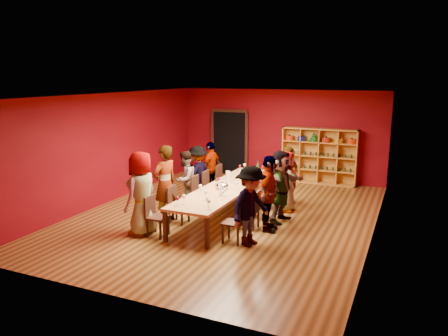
# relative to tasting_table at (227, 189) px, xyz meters

# --- Properties ---
(room_shell) EXTENTS (7.10, 9.10, 3.04)m
(room_shell) POSITION_rel_tasting_table_xyz_m (0.00, 0.00, 0.80)
(room_shell) COLOR #583917
(room_shell) RESTS_ON ground
(tasting_table) EXTENTS (1.10, 4.50, 0.75)m
(tasting_table) POSITION_rel_tasting_table_xyz_m (0.00, 0.00, 0.00)
(tasting_table) COLOR tan
(tasting_table) RESTS_ON ground
(doorway) EXTENTS (1.40, 0.17, 2.30)m
(doorway) POSITION_rel_tasting_table_xyz_m (-1.80, 4.43, 0.42)
(doorway) COLOR black
(doorway) RESTS_ON ground
(shelving_unit) EXTENTS (2.40, 0.40, 1.80)m
(shelving_unit) POSITION_rel_tasting_table_xyz_m (1.40, 4.32, 0.28)
(shelving_unit) COLOR #C5872C
(shelving_unit) RESTS_ON ground
(chair_person_left_0) EXTENTS (0.42, 0.42, 0.89)m
(chair_person_left_0) POSITION_rel_tasting_table_xyz_m (-0.91, -1.93, -0.20)
(chair_person_left_0) COLOR black
(chair_person_left_0) RESTS_ON ground
(person_left_0) EXTENTS (0.55, 0.94, 1.86)m
(person_left_0) POSITION_rel_tasting_table_xyz_m (-1.23, -1.93, 0.23)
(person_left_0) COLOR #617FC9
(person_left_0) RESTS_ON ground
(chair_person_left_1) EXTENTS (0.42, 0.42, 0.89)m
(chair_person_left_1) POSITION_rel_tasting_table_xyz_m (-0.91, -0.98, -0.20)
(chair_person_left_1) COLOR black
(chair_person_left_1) RESTS_ON ground
(person_left_1) EXTENTS (0.67, 0.79, 1.86)m
(person_left_1) POSITION_rel_tasting_table_xyz_m (-1.20, -0.98, 0.23)
(person_left_1) COLOR #525358
(person_left_1) RESTS_ON ground
(chair_person_left_2) EXTENTS (0.42, 0.42, 0.89)m
(chair_person_left_2) POSITION_rel_tasting_table_xyz_m (-0.91, 0.21, -0.20)
(chair_person_left_2) COLOR black
(chair_person_left_2) RESTS_ON ground
(person_left_2) EXTENTS (0.42, 0.75, 1.52)m
(person_left_2) POSITION_rel_tasting_table_xyz_m (-1.30, 0.21, 0.06)
(person_left_2) COLOR #D08B92
(person_left_2) RESTS_ON ground
(chair_person_left_3) EXTENTS (0.42, 0.42, 0.89)m
(chair_person_left_3) POSITION_rel_tasting_table_xyz_m (-0.91, 0.85, -0.20)
(chair_person_left_3) COLOR black
(chair_person_left_3) RESTS_ON ground
(person_left_3) EXTENTS (0.54, 1.05, 1.56)m
(person_left_3) POSITION_rel_tasting_table_xyz_m (-1.27, 0.85, 0.08)
(person_left_3) COLOR #C38390
(person_left_3) RESTS_ON ground
(chair_person_left_4) EXTENTS (0.42, 0.42, 0.89)m
(chair_person_left_4) POSITION_rel_tasting_table_xyz_m (-0.91, 1.76, -0.20)
(chair_person_left_4) COLOR black
(chair_person_left_4) RESTS_ON ground
(person_left_4) EXTENTS (0.52, 0.95, 1.55)m
(person_left_4) POSITION_rel_tasting_table_xyz_m (-1.28, 1.76, 0.08)
(person_left_4) COLOR #545359
(person_left_4) RESTS_ON ground
(chair_person_right_0) EXTENTS (0.42, 0.42, 0.89)m
(chair_person_right_0) POSITION_rel_tasting_table_xyz_m (0.91, -1.60, -0.20)
(chair_person_right_0) COLOR black
(chair_person_right_0) RESTS_ON ground
(person_right_0) EXTENTS (0.74, 1.17, 1.68)m
(person_right_0) POSITION_rel_tasting_table_xyz_m (1.21, -1.60, 0.14)
(person_right_0) COLOR #577AB3
(person_right_0) RESTS_ON ground
(chair_person_right_1) EXTENTS (0.42, 0.42, 0.89)m
(chair_person_right_1) POSITION_rel_tasting_table_xyz_m (0.91, -0.65, -0.20)
(chair_person_right_1) COLOR black
(chair_person_right_1) RESTS_ON ground
(person_right_1) EXTENTS (0.58, 1.06, 1.74)m
(person_right_1) POSITION_rel_tasting_table_xyz_m (1.28, -0.65, 0.17)
(person_right_1) COLOR silver
(person_right_1) RESTS_ON ground
(chair_person_right_2) EXTENTS (0.42, 0.42, 0.89)m
(chair_person_right_2) POSITION_rel_tasting_table_xyz_m (0.91, 0.11, -0.20)
(chair_person_right_2) COLOR black
(chair_person_right_2) RESTS_ON ground
(person_right_2) EXTENTS (0.73, 1.68, 1.75)m
(person_right_2) POSITION_rel_tasting_table_xyz_m (1.35, 0.11, 0.18)
(person_right_2) COLOR #46464B
(person_right_2) RESTS_ON ground
(chair_person_right_3) EXTENTS (0.42, 0.42, 0.89)m
(chair_person_right_3) POSITION_rel_tasting_table_xyz_m (0.91, 0.96, -0.20)
(chair_person_right_3) COLOR black
(chair_person_right_3) RESTS_ON ground
(person_right_3) EXTENTS (0.44, 0.78, 1.57)m
(person_right_3) POSITION_rel_tasting_table_xyz_m (1.25, 0.96, 0.09)
(person_right_3) COLOR #6090C7
(person_right_3) RESTS_ON ground
(chair_person_right_4) EXTENTS (0.42, 0.42, 0.89)m
(chair_person_right_4) POSITION_rel_tasting_table_xyz_m (0.91, 1.60, -0.20)
(chair_person_right_4) COLOR black
(chair_person_right_4) RESTS_ON ground
(person_right_4) EXTENTS (0.63, 0.70, 1.59)m
(person_right_4) POSITION_rel_tasting_table_xyz_m (1.16, 1.60, 0.10)
(person_right_4) COLOR #515257
(person_right_4) RESTS_ON ground
(wine_glass_0) EXTENTS (0.09, 0.09, 0.22)m
(wine_glass_0) POSITION_rel_tasting_table_xyz_m (-0.26, -1.75, 0.21)
(wine_glass_0) COLOR white
(wine_glass_0) RESTS_ON tasting_table
(wine_glass_1) EXTENTS (0.08, 0.08, 0.20)m
(wine_glass_1) POSITION_rel_tasting_table_xyz_m (0.31, -0.16, 0.19)
(wine_glass_1) COLOR white
(wine_glass_1) RESTS_ON tasting_table
(wine_glass_2) EXTENTS (0.09, 0.09, 0.22)m
(wine_glass_2) POSITION_rel_tasting_table_xyz_m (0.32, 0.77, 0.21)
(wine_glass_2) COLOR white
(wine_glass_2) RESTS_ON tasting_table
(wine_glass_3) EXTENTS (0.07, 0.07, 0.18)m
(wine_glass_3) POSITION_rel_tasting_table_xyz_m (0.27, -1.67, 0.18)
(wine_glass_3) COLOR white
(wine_glass_3) RESTS_ON tasting_table
(wine_glass_4) EXTENTS (0.08, 0.08, 0.21)m
(wine_glass_4) POSITION_rel_tasting_table_xyz_m (0.34, -1.07, 0.20)
(wine_glass_4) COLOR white
(wine_glass_4) RESTS_ON tasting_table
(wine_glass_5) EXTENTS (0.08, 0.08, 0.19)m
(wine_glass_5) POSITION_rel_tasting_table_xyz_m (0.35, 0.88, 0.19)
(wine_glass_5) COLOR white
(wine_glass_5) RESTS_ON tasting_table
(wine_glass_6) EXTENTS (0.08, 0.08, 0.19)m
(wine_glass_6) POSITION_rel_tasting_table_xyz_m (-0.38, -0.74, 0.19)
(wine_glass_6) COLOR white
(wine_glass_6) RESTS_ON tasting_table
(wine_glass_7) EXTENTS (0.07, 0.07, 0.18)m
(wine_glass_7) POSITION_rel_tasting_table_xyz_m (0.30, -0.82, 0.18)
(wine_glass_7) COLOR white
(wine_glass_7) RESTS_ON tasting_table
(wine_glass_8) EXTENTS (0.08, 0.08, 0.19)m
(wine_glass_8) POSITION_rel_tasting_table_xyz_m (-0.37, 1.79, 0.19)
(wine_glass_8) COLOR white
(wine_glass_8) RESTS_ON tasting_table
(wine_glass_9) EXTENTS (0.07, 0.07, 0.18)m
(wine_glass_9) POSITION_rel_tasting_table_xyz_m (-0.28, -0.91, 0.18)
(wine_glass_9) COLOR white
(wine_glass_9) RESTS_ON tasting_table
(wine_glass_10) EXTENTS (0.08, 0.08, 0.19)m
(wine_glass_10) POSITION_rel_tasting_table_xyz_m (0.08, 0.40, 0.19)
(wine_glass_10) COLOR white
(wine_glass_10) RESTS_ON tasting_table
(wine_glass_11) EXTENTS (0.09, 0.09, 0.21)m
(wine_glass_11) POSITION_rel_tasting_table_xyz_m (-0.35, 0.83, 0.20)
(wine_glass_11) COLOR white
(wine_glass_11) RESTS_ON tasting_table
(wine_glass_12) EXTENTS (0.09, 0.09, 0.22)m
(wine_glass_12) POSITION_rel_tasting_table_xyz_m (0.38, -1.86, 0.21)
(wine_glass_12) COLOR white
(wine_glass_12) RESTS_ON tasting_table
(wine_glass_13) EXTENTS (0.07, 0.07, 0.18)m
(wine_glass_13) POSITION_rel_tasting_table_xyz_m (-0.02, -0.41, 0.18)
(wine_glass_13) COLOR white
(wine_glass_13) RESTS_ON tasting_table
(wine_glass_14) EXTENTS (0.09, 0.09, 0.22)m
(wine_glass_14) POSITION_rel_tasting_table_xyz_m (0.03, -1.27, 0.21)
(wine_glass_14) COLOR white
(wine_glass_14) RESTS_ON tasting_table
(wine_glass_15) EXTENTS (0.09, 0.09, 0.22)m
(wine_glass_15) POSITION_rel_tasting_table_xyz_m (0.35, 1.68, 0.21)
(wine_glass_15) COLOR white
(wine_glass_15) RESTS_ON tasting_table
(wine_glass_16) EXTENTS (0.08, 0.08, 0.19)m
(wine_glass_16) POSITION_rel_tasting_table_xyz_m (-0.12, 1.22, 0.19)
(wine_glass_16) COLOR white
(wine_glass_16) RESTS_ON tasting_table
(wine_glass_17) EXTENTS (0.07, 0.07, 0.18)m
(wine_glass_17) POSITION_rel_tasting_table_xyz_m (-0.29, 0.12, 0.19)
(wine_glass_17) COLOR white
(wine_glass_17) RESTS_ON tasting_table
(wine_glass_18) EXTENTS (0.07, 0.07, 0.19)m
(wine_glass_18) POSITION_rel_tasting_table_xyz_m (-0.35, -1.88, 0.19)
(wine_glass_18) COLOR white
(wine_glass_18) RESTS_ON tasting_table
(wine_glass_19) EXTENTS (0.08, 0.08, 0.21)m
(wine_glass_19) POSITION_rel_tasting_table_xyz_m (0.28, 1.95, 0.20)
(wine_glass_19) COLOR white
(wine_glass_19) RESTS_ON tasting_table
(wine_glass_20) EXTENTS (0.07, 0.07, 0.18)m
(wine_glass_20) POSITION_rel_tasting_table_xyz_m (-0.33, 0.94, 0.18)
(wine_glass_20) COLOR white
(wine_glass_20) RESTS_ON tasting_table
(wine_glass_21) EXTENTS (0.08, 0.08, 0.20)m
(wine_glass_21) POSITION_rel_tasting_table_xyz_m (-0.29, 1.96, 0.20)
(wine_glass_21) COLOR white
(wine_glass_21) RESTS_ON tasting_table
(wine_glass_22) EXTENTS (0.07, 0.07, 0.19)m
(wine_glass_22) POSITION_rel_tasting_table_xyz_m (0.36, 0.18, 0.19)
(wine_glass_22) COLOR white
(wine_glass_22) RESTS_ON tasting_table
(wine_glass_23) EXTENTS (0.07, 0.07, 0.18)m
(wine_glass_23) POSITION_rel_tasting_table_xyz_m (-0.29, -0.01, 0.18)
(wine_glass_23) COLOR white
(wine_glass_23) RESTS_ON tasting_table
(spittoon_bowl) EXTENTS (0.31, 0.31, 0.17)m
(spittoon_bowl) POSITION_rel_tasting_table_xyz_m (-0.02, -0.26, 0.12)
(spittoon_bowl) COLOR #ADAFB4
(spittoon_bowl) RESTS_ON tasting_table
(carafe_a) EXTENTS (0.12, 0.12, 0.29)m
(carafe_a) POSITION_rel_tasting_table_xyz_m (-0.15, 0.45, 0.18)
(carafe_a) COLOR white
(carafe_a) RESTS_ON tasting_table
(carafe_b) EXTENTS (0.12, 0.12, 0.28)m
(carafe_b) POSITION_rel_tasting_table_xyz_m (0.20, -0.84, 0.18)
(carafe_b) COLOR white
(carafe_b) RESTS_ON tasting_table
(wine_bottle) EXTENTS (0.08, 0.08, 0.31)m
(wine_bottle) POSITION_rel_tasting_table_xyz_m (0.12, 1.96, 0.17)
(wine_bottle) COLOR #153A1B
(wine_bottle) RESTS_ON tasting_table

